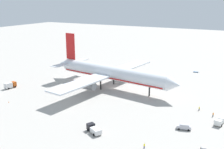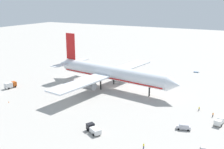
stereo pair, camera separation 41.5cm
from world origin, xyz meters
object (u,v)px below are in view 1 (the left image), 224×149
at_px(airliner, 110,73).
at_px(baggage_cart_1, 196,72).
at_px(service_truck_2, 94,129).
at_px(service_van, 184,127).
at_px(ground_worker_0, 199,109).
at_px(traffic_cone_1, 9,102).
at_px(ground_worker_1, 144,146).
at_px(traffic_cone_0, 74,67).
at_px(service_truck_5, 10,85).
at_px(ground_worker_2, 213,114).
at_px(baggage_cart_0, 204,148).
at_px(service_truck_1, 220,120).

xyz_separation_m(airliner, baggage_cart_1, (31.47, 49.79, -7.20)).
bearing_deg(service_truck_2, service_van, 32.77).
bearing_deg(service_truck_2, ground_worker_0, 53.19).
height_order(service_van, traffic_cone_1, service_van).
relative_size(airliner, ground_worker_1, 42.95).
xyz_separation_m(service_truck_2, traffic_cone_0, (-58.51, 69.88, -1.00)).
bearing_deg(traffic_cone_0, service_truck_5, -93.11).
relative_size(service_van, traffic_cone_0, 9.13).
distance_m(airliner, ground_worker_1, 59.68).
distance_m(service_truck_5, ground_worker_2, 94.40).
bearing_deg(service_truck_2, service_truck_5, 161.76).
bearing_deg(baggage_cart_0, ground_worker_2, 93.19).
bearing_deg(ground_worker_1, ground_worker_0, 77.36).
bearing_deg(service_truck_5, service_truck_2, -18.24).
relative_size(service_truck_1, ground_worker_1, 3.95).
bearing_deg(ground_worker_0, traffic_cone_0, 158.08).
height_order(service_truck_1, baggage_cart_0, service_truck_1).
distance_m(ground_worker_0, traffic_cone_1, 78.79).
xyz_separation_m(service_truck_5, ground_worker_0, (87.86, 15.44, -0.82)).
height_order(service_truck_5, baggage_cart_0, service_truck_5).
xyz_separation_m(airliner, ground_worker_0, (45.24, -9.34, -6.65)).
height_order(baggage_cart_1, ground_worker_2, ground_worker_2).
bearing_deg(baggage_cart_0, service_truck_2, -170.64).
bearing_deg(baggage_cart_0, airliner, 143.13).
relative_size(service_truck_2, baggage_cart_1, 1.92).
bearing_deg(baggage_cart_1, ground_worker_1, -86.75).
xyz_separation_m(baggage_cart_0, ground_worker_2, (-1.48, 26.49, 0.05)).
bearing_deg(baggage_cart_0, baggage_cart_1, 103.27).
height_order(ground_worker_1, traffic_cone_1, ground_worker_1).
bearing_deg(traffic_cone_1, airliner, 54.66).
relative_size(service_truck_2, ground_worker_2, 4.00).
xyz_separation_m(ground_worker_1, ground_worker_2, (14.09, 33.54, -0.01)).
bearing_deg(ground_worker_2, service_truck_2, -135.32).
xyz_separation_m(service_truck_1, traffic_cone_0, (-94.02, 43.08, -1.12)).
bearing_deg(airliner, baggage_cart_0, -36.87).
relative_size(baggage_cart_0, traffic_cone_0, 5.63).
bearing_deg(service_truck_1, ground_worker_2, 120.25).
bearing_deg(service_truck_5, traffic_cone_1, -43.82).
distance_m(service_truck_1, service_truck_2, 44.49).
xyz_separation_m(service_truck_1, baggage_cart_0, (-1.60, -21.21, -0.60)).
bearing_deg(ground_worker_2, ground_worker_1, -112.79).
xyz_separation_m(service_truck_5, baggage_cart_0, (95.12, -14.58, -0.84)).
bearing_deg(ground_worker_2, baggage_cart_0, -86.81).
distance_m(service_truck_2, baggage_cart_1, 95.62).
distance_m(baggage_cart_0, ground_worker_2, 26.53).
xyz_separation_m(baggage_cart_0, baggage_cart_1, (-21.03, 89.16, -0.53)).
distance_m(ground_worker_1, ground_worker_2, 36.38).
distance_m(service_truck_2, traffic_cone_1, 46.68).
height_order(ground_worker_1, traffic_cone_0, ground_worker_1).
relative_size(airliner, service_truck_5, 12.19).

